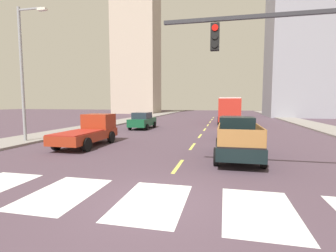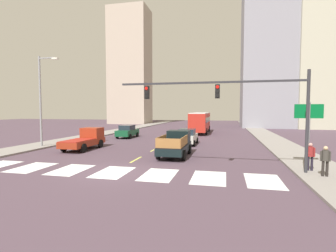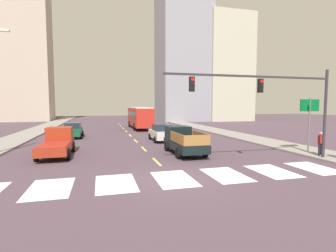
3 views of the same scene
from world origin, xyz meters
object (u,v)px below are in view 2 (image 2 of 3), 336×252
(pedestrian_waiting, at_px, (310,154))
(pedestrian_walking, at_px, (325,159))
(pickup_stakebed, at_px, (176,144))
(sedan_near_left, at_px, (127,131))
(direction_sign_green, at_px, (309,121))
(pickup_dark, at_px, (86,139))
(streetlight_left, at_px, (42,98))
(sedan_far, at_px, (187,137))
(traffic_signal_gantry, at_px, (239,101))
(city_bus, at_px, (200,121))

(pedestrian_waiting, relative_size, pedestrian_walking, 1.00)
(pickup_stakebed, bearing_deg, pedestrian_waiting, -23.06)
(sedan_near_left, bearing_deg, direction_sign_green, -38.80)
(pedestrian_waiting, bearing_deg, pedestrian_walking, -160.71)
(pickup_dark, distance_m, streetlight_left, 6.18)
(sedan_far, xyz_separation_m, pedestrian_walking, (9.30, -12.17, 0.26))
(sedan_near_left, relative_size, streetlight_left, 0.49)
(pickup_stakebed, distance_m, pedestrian_walking, 10.65)
(sedan_far, height_order, traffic_signal_gantry, traffic_signal_gantry)
(pickup_stakebed, height_order, streetlight_left, streetlight_left)
(city_bus, bearing_deg, pedestrian_waiting, -68.20)
(traffic_signal_gantry, xyz_separation_m, direction_sign_green, (4.39, 1.99, -1.25))
(traffic_signal_gantry, bearing_deg, pickup_dark, 155.74)
(traffic_signal_gantry, bearing_deg, streetlight_left, 161.76)
(direction_sign_green, distance_m, streetlight_left, 23.40)
(city_bus, distance_m, traffic_signal_gantry, 26.40)
(pickup_stakebed, bearing_deg, sedan_far, 92.10)
(pickup_stakebed, xyz_separation_m, sedan_near_left, (-9.03, 11.92, -0.08))
(sedan_far, bearing_deg, city_bus, 87.29)
(sedan_far, relative_size, pedestrian_waiting, 2.68)
(streetlight_left, relative_size, pedestrian_waiting, 5.49)
(pickup_dark, relative_size, city_bus, 0.48)
(pickup_dark, distance_m, traffic_signal_gantry, 15.61)
(city_bus, xyz_separation_m, sedan_near_left, (-8.93, -9.29, -1.09))
(streetlight_left, height_order, pedestrian_walking, streetlight_left)
(pickup_dark, height_order, city_bus, city_bus)
(city_bus, xyz_separation_m, pedestrian_waiting, (8.96, -25.25, -0.84))
(pickup_stakebed, distance_m, streetlight_left, 14.49)
(sedan_far, height_order, pedestrian_walking, pedestrian_walking)
(pickup_stakebed, relative_size, sedan_far, 1.18)
(pedestrian_waiting, bearing_deg, streetlight_left, 79.88)
(city_bus, height_order, sedan_far, city_bus)
(sedan_near_left, distance_m, streetlight_left, 12.21)
(pedestrian_walking, bearing_deg, sedan_far, 123.81)
(sedan_near_left, distance_m, pedestrian_walking, 25.11)
(pickup_dark, xyz_separation_m, pedestrian_walking, (18.38, -6.95, 0.20))
(sedan_far, height_order, streetlight_left, streetlight_left)
(pickup_stakebed, height_order, pedestrian_waiting, pickup_stakebed)
(pickup_stakebed, xyz_separation_m, pickup_dark, (-9.17, 1.63, -0.02))
(pickup_dark, height_order, sedan_near_left, pickup_dark)
(city_bus, bearing_deg, pickup_stakebed, -87.46)
(pickup_dark, distance_m, direction_sign_green, 18.90)
(direction_sign_green, distance_m, pedestrian_walking, 3.29)
(streetlight_left, bearing_deg, sedan_near_left, 65.32)
(city_bus, distance_m, streetlight_left, 24.22)
(sedan_near_left, xyz_separation_m, pedestrian_walking, (18.25, -17.24, 0.26))
(city_bus, relative_size, direction_sign_green, 2.57)
(city_bus, relative_size, streetlight_left, 1.20)
(pickup_dark, relative_size, streetlight_left, 0.58)
(pickup_stakebed, xyz_separation_m, pedestrian_walking, (9.22, -5.32, 0.18))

